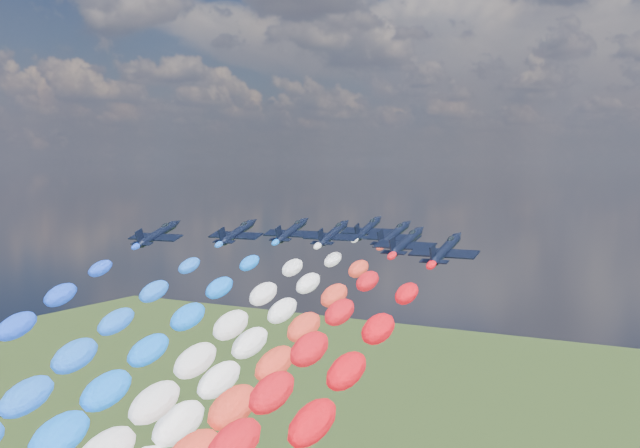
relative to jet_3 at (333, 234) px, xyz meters
The scene contains 8 objects.
jet_0 29.43m from the jet_3, 149.16° to the right, with size 9.50×12.74×2.81m, color black, non-canonical shape.
jet_1 16.56m from the jet_3, 159.21° to the right, with size 9.50×12.74×2.81m, color black, non-canonical shape.
jet_2 9.25m from the jet_3, behind, with size 9.50×12.74×2.81m, color black, non-canonical shape.
jet_3 is the anchor object (origin of this frame).
jet_4 12.36m from the jet_3, 87.64° to the left, with size 9.50×12.74×2.81m, color black, non-canonical shape.
jet_5 10.20m from the jet_3, 21.17° to the left, with size 9.50×12.74×2.81m, color black, non-canonical shape.
jet_6 17.87m from the jet_3, 23.65° to the right, with size 9.50×12.74×2.81m, color black, non-canonical shape.
jet_7 28.97m from the jet_3, 29.47° to the right, with size 9.50×12.74×2.81m, color black, non-canonical shape.
Camera 1 is at (63.59, -109.86, 111.74)m, focal length 45.27 mm.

